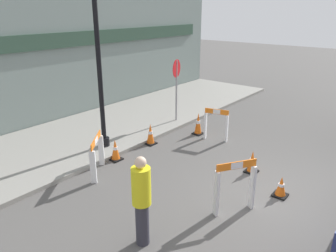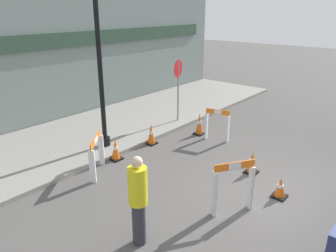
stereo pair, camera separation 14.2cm
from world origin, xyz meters
name	(u,v)px [view 2 (the right image)]	position (x,y,z in m)	size (l,w,h in m)	color
ground_plane	(290,206)	(0.00, 0.00, 0.00)	(60.00, 60.00, 0.00)	#565451
sidewalk_slab	(94,132)	(0.00, 6.38, 0.05)	(18.00, 3.77, 0.11)	gray
storefront_facade	(50,42)	(0.00, 8.34, 2.75)	(18.00, 0.22, 5.50)	gray
streetlamp_post	(96,18)	(-0.53, 5.18, 3.59)	(0.44, 0.44, 5.45)	black
stop_sign	(178,80)	(2.57, 4.98, 1.52)	(0.59, 0.16, 2.11)	gray
barricade_0	(97,153)	(-1.61, 4.17, 0.53)	(0.86, 0.72, 0.96)	white
barricade_1	(233,186)	(-0.95, 0.83, 0.59)	(0.79, 0.57, 1.09)	white
barricade_2	(217,124)	(2.07, 3.07, 0.52)	(0.32, 0.74, 0.98)	white
traffic_cone_0	(252,163)	(0.81, 1.28, 0.27)	(0.30, 0.30, 0.56)	black
traffic_cone_1	(116,150)	(-0.82, 4.40, 0.28)	(0.30, 0.30, 0.58)	black
traffic_cone_2	(199,124)	(2.14, 3.76, 0.34)	(0.30, 0.30, 0.71)	black
traffic_cone_3	(280,188)	(0.18, 0.31, 0.22)	(0.30, 0.30, 0.46)	black
traffic_cone_4	(151,134)	(0.57, 4.40, 0.31)	(0.30, 0.30, 0.63)	black
person_worker	(138,198)	(-2.77, 1.60, 0.88)	(0.42, 0.42, 1.64)	#33333D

